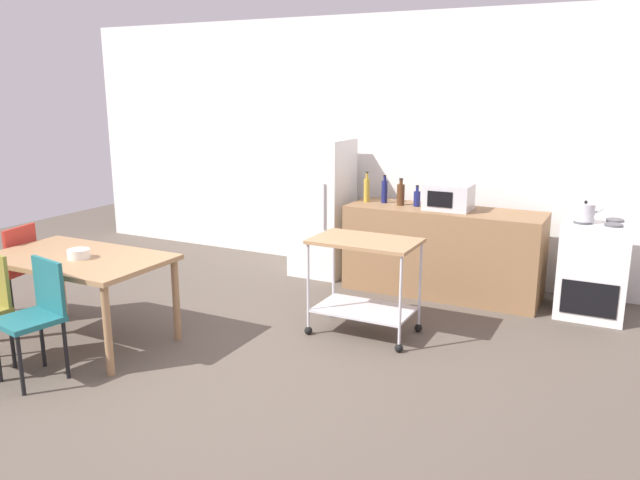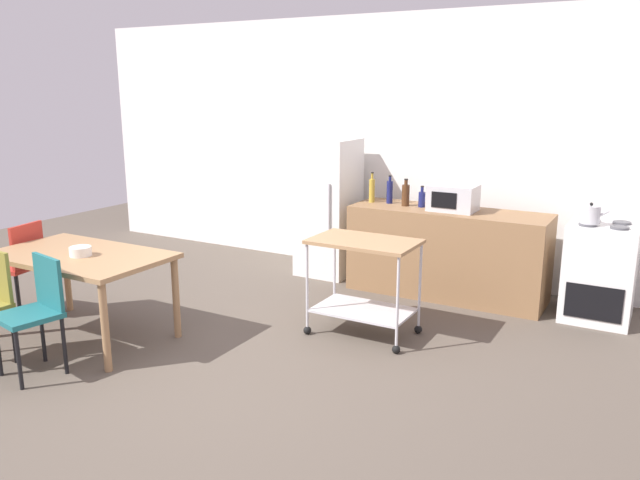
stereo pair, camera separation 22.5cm
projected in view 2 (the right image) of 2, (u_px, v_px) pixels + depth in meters
The scene contains 16 objects.
ground_plane at pixel (222, 371), 4.82m from camera, with size 12.00×12.00×0.00m, color brown.
back_wall at pixel (392, 146), 7.18m from camera, with size 8.40×0.12×2.90m, color white.
kitchen_counter at pixel (447, 253), 6.48m from camera, with size 2.00×0.64×0.90m, color olive.
dining_table at pixel (80, 263), 5.32m from camera, with size 1.50×0.90×0.75m.
chair_red at pixel (20, 262), 5.89m from camera, with size 0.46×0.46×0.89m.
chair_teal at pixel (36, 307), 4.69m from camera, with size 0.47×0.47×0.89m.
stove_oven at pixel (600, 272), 5.81m from camera, with size 0.60×0.61×0.92m.
refrigerator at pixel (328, 207), 7.18m from camera, with size 0.60×0.63×1.55m.
kitchen_cart at pixel (364, 271), 5.41m from camera, with size 0.91×0.57×0.85m.
bottle_vinegar at pixel (372, 190), 6.78m from camera, with size 0.06×0.06×0.33m.
bottle_sesame_oil at pixel (390, 191), 6.72m from camera, with size 0.07×0.07×0.30m.
bottle_wine at pixel (406, 195), 6.58m from camera, with size 0.08×0.08×0.28m.
bottle_soy_sauce at pixel (422, 199), 6.51m from camera, with size 0.07×0.07×0.22m.
microwave at pixel (453, 198), 6.32m from camera, with size 0.46×0.35×0.26m.
fruit_bowl at pixel (80, 251), 5.22m from camera, with size 0.18×0.18×0.08m, color white.
kettle at pixel (591, 214), 5.65m from camera, with size 0.24×0.17×0.19m.
Camera 2 is at (2.84, -3.50, 2.12)m, focal length 35.41 mm.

